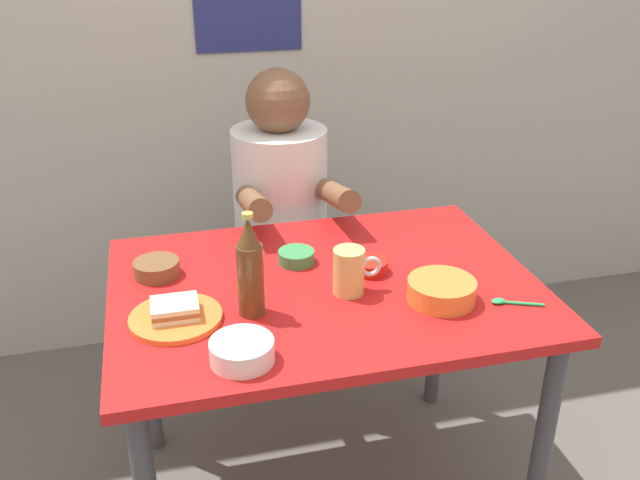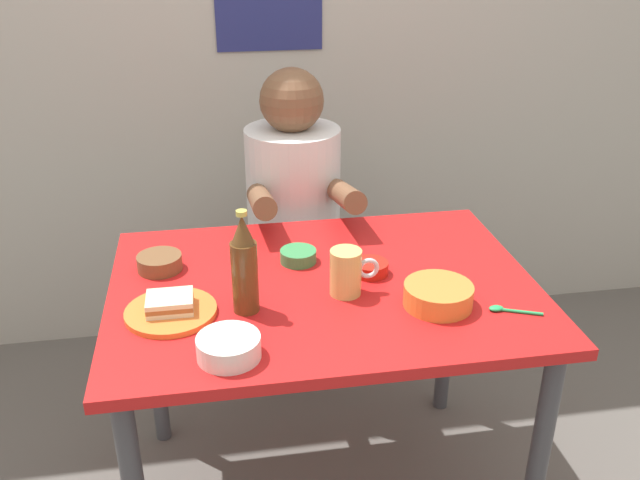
# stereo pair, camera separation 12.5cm
# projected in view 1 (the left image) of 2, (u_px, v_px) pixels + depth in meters

# --- Properties ---
(wall_back) EXTENTS (4.40, 0.09, 2.60)m
(wall_back) POSITION_uv_depth(u_px,v_px,m) (253.00, 8.00, 2.46)
(wall_back) COLOR #ADA89E
(wall_back) RESTS_ON ground
(dining_table) EXTENTS (1.10, 0.80, 0.74)m
(dining_table) POSITION_uv_depth(u_px,v_px,m) (325.00, 313.00, 1.83)
(dining_table) COLOR red
(dining_table) RESTS_ON ground
(stool) EXTENTS (0.34, 0.34, 0.45)m
(stool) POSITION_uv_depth(u_px,v_px,m) (283.00, 294.00, 2.51)
(stool) COLOR #4C4C51
(stool) RESTS_ON ground
(person_seated) EXTENTS (0.33, 0.56, 0.72)m
(person_seated) POSITION_uv_depth(u_px,v_px,m) (281.00, 189.00, 2.32)
(person_seated) COLOR white
(person_seated) RESTS_ON stool
(plate_orange) EXTENTS (0.22, 0.22, 0.01)m
(plate_orange) POSITION_uv_depth(u_px,v_px,m) (176.00, 318.00, 1.62)
(plate_orange) COLOR orange
(plate_orange) RESTS_ON dining_table
(sandwich) EXTENTS (0.11, 0.09, 0.04)m
(sandwich) POSITION_uv_depth(u_px,v_px,m) (175.00, 309.00, 1.61)
(sandwich) COLOR beige
(sandwich) RESTS_ON plate_orange
(beer_mug) EXTENTS (0.13, 0.08, 0.12)m
(beer_mug) POSITION_uv_depth(u_px,v_px,m) (350.00, 271.00, 1.72)
(beer_mug) COLOR #D1BC66
(beer_mug) RESTS_ON dining_table
(beer_bottle) EXTENTS (0.06, 0.06, 0.26)m
(beer_bottle) POSITION_uv_depth(u_px,v_px,m) (250.00, 269.00, 1.60)
(beer_bottle) COLOR #593819
(beer_bottle) RESTS_ON dining_table
(condiment_bowl_brown) EXTENTS (0.12, 0.12, 0.04)m
(condiment_bowl_brown) POSITION_uv_depth(u_px,v_px,m) (157.00, 268.00, 1.81)
(condiment_bowl_brown) COLOR brown
(condiment_bowl_brown) RESTS_ON dining_table
(soup_bowl_orange) EXTENTS (0.17, 0.17, 0.05)m
(soup_bowl_orange) POSITION_uv_depth(u_px,v_px,m) (441.00, 290.00, 1.69)
(soup_bowl_orange) COLOR orange
(soup_bowl_orange) RESTS_ON dining_table
(sambal_bowl_red) EXTENTS (0.10, 0.10, 0.03)m
(sambal_bowl_red) POSITION_uv_depth(u_px,v_px,m) (370.00, 265.00, 1.83)
(sambal_bowl_red) COLOR #B21E14
(sambal_bowl_red) RESTS_ON dining_table
(dip_bowl_green) EXTENTS (0.10, 0.10, 0.03)m
(dip_bowl_green) POSITION_uv_depth(u_px,v_px,m) (296.00, 256.00, 1.88)
(dip_bowl_green) COLOR #388C4C
(dip_bowl_green) RESTS_ON dining_table
(rice_bowl_white) EXTENTS (0.14, 0.14, 0.05)m
(rice_bowl_white) POSITION_uv_depth(u_px,v_px,m) (242.00, 350.00, 1.46)
(rice_bowl_white) COLOR silver
(rice_bowl_white) RESTS_ON dining_table
(spoon) EXTENTS (0.12, 0.06, 0.01)m
(spoon) POSITION_uv_depth(u_px,v_px,m) (508.00, 302.00, 1.69)
(spoon) COLOR #26A559
(spoon) RESTS_ON dining_table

